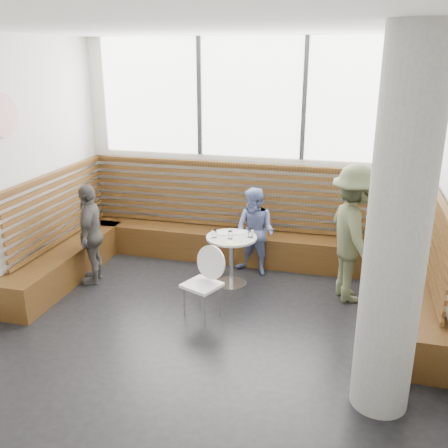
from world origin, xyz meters
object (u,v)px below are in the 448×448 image
(cafe_table, at_px, (231,250))
(adult_man, at_px, (354,234))
(child_back, at_px, (255,232))
(child_left, at_px, (91,234))
(concrete_column, at_px, (398,235))
(cafe_chair, at_px, (204,277))

(cafe_table, relative_size, adult_man, 0.40)
(cafe_table, distance_m, child_back, 0.52)
(adult_man, relative_size, child_left, 1.27)
(adult_man, bearing_deg, cafe_table, 69.00)
(concrete_column, distance_m, cafe_chair, 2.52)
(cafe_table, bearing_deg, concrete_column, -47.29)
(cafe_table, height_order, adult_man, adult_man)
(cafe_table, height_order, cafe_chair, cafe_chair)
(cafe_table, relative_size, child_left, 0.50)
(cafe_chair, relative_size, child_back, 0.69)
(concrete_column, relative_size, adult_man, 1.84)
(concrete_column, distance_m, cafe_table, 2.95)
(child_back, height_order, child_left, child_left)
(concrete_column, bearing_deg, cafe_chair, 150.38)
(concrete_column, height_order, cafe_table, concrete_column)
(cafe_table, bearing_deg, adult_man, -0.25)
(cafe_chair, bearing_deg, concrete_column, -6.33)
(concrete_column, distance_m, adult_man, 2.15)
(cafe_table, xyz_separation_m, child_left, (-1.84, -0.37, 0.19))
(adult_man, xyz_separation_m, child_left, (-3.40, -0.36, -0.19))
(adult_man, xyz_separation_m, child_back, (-1.33, 0.45, -0.25))
(cafe_table, xyz_separation_m, child_back, (0.23, 0.45, 0.13))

